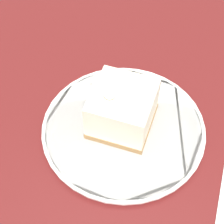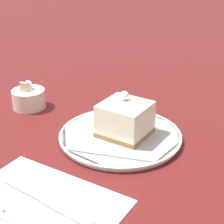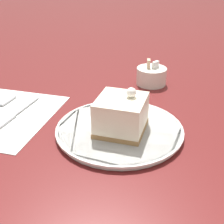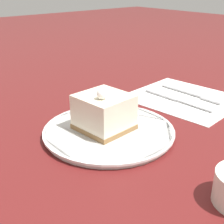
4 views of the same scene
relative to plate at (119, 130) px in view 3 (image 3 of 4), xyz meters
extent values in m
plane|color=#5B1919|center=(-0.01, 0.04, -0.01)|extent=(4.00, 4.00, 0.00)
cylinder|color=silver|center=(0.00, 0.00, 0.00)|extent=(0.24, 0.24, 0.01)
cylinder|color=silver|center=(0.00, 0.00, 0.00)|extent=(0.25, 0.25, 0.00)
cube|color=olive|center=(0.01, -0.01, 0.01)|extent=(0.10, 0.10, 0.01)
cube|color=#EFE5C6|center=(0.01, -0.01, 0.04)|extent=(0.09, 0.10, 0.06)
sphere|color=white|center=(0.02, 0.01, 0.08)|extent=(0.02, 0.02, 0.02)
cube|color=white|center=(-0.26, -0.03, -0.01)|extent=(0.24, 0.27, 0.00)
cube|color=#B2B2B7|center=(-0.30, 0.03, 0.00)|extent=(0.02, 0.05, 0.00)
cube|color=#B2B2B7|center=(-0.23, 0.02, 0.00)|extent=(0.01, 0.10, 0.00)
cylinder|color=silver|center=(-0.01, 0.26, 0.02)|extent=(0.08, 0.08, 0.04)
cube|color=#D8B28C|center=(-0.02, 0.26, 0.05)|extent=(0.01, 0.02, 0.02)
cube|color=white|center=(0.00, 0.27, 0.05)|extent=(0.02, 0.02, 0.02)
camera|label=1|loc=(-0.11, 0.30, 0.47)|focal=60.00mm
camera|label=2|loc=(-0.54, -0.39, 0.37)|focal=60.00mm
camera|label=3|loc=(0.18, -0.49, 0.31)|focal=50.00mm
camera|label=4|loc=(0.34, 0.41, 0.27)|focal=50.00mm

